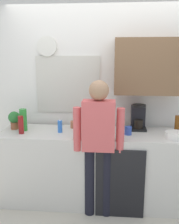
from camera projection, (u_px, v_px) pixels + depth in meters
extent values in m
plane|color=beige|center=(98.00, 213.00, 3.02)|extent=(8.00, 8.00, 0.00)
cube|color=beige|center=(100.00, 167.00, 3.21)|extent=(2.49, 0.64, 0.92)
cube|color=black|center=(120.00, 184.00, 2.87)|extent=(0.56, 0.02, 0.83)
cube|color=white|center=(102.00, 97.00, 3.44)|extent=(4.09, 0.10, 2.60)
cube|color=beige|center=(68.00, 85.00, 3.38)|extent=(0.86, 0.02, 0.76)
cube|color=#8CA5C6|center=(68.00, 85.00, 3.39)|extent=(0.80, 0.02, 0.70)
cube|color=brown|center=(149.00, 67.00, 3.09)|extent=(0.84, 0.32, 0.68)
cylinder|color=silver|center=(47.00, 46.00, 3.28)|extent=(0.26, 0.03, 0.26)
cube|color=black|center=(138.00, 129.00, 3.22)|extent=(0.20, 0.20, 0.03)
cube|color=black|center=(138.00, 116.00, 3.25)|extent=(0.18, 0.08, 0.28)
cylinder|color=black|center=(138.00, 124.00, 3.18)|extent=(0.11, 0.11, 0.11)
cylinder|color=black|center=(139.00, 106.00, 3.16)|extent=(0.17, 0.17, 0.03)
cylinder|color=brown|center=(177.00, 125.00, 3.02)|extent=(0.06, 0.06, 0.23)
cylinder|color=maroon|center=(21.00, 125.00, 3.05)|extent=(0.06, 0.06, 0.22)
cylinder|color=#2D8C33|center=(23.00, 120.00, 3.17)|extent=(0.09, 0.09, 0.28)
cylinder|color=black|center=(84.00, 122.00, 3.23)|extent=(0.06, 0.06, 0.18)
cylinder|color=#B26647|center=(73.00, 125.00, 3.30)|extent=(0.08, 0.08, 0.09)
cylinder|color=#3351B2|center=(128.00, 131.00, 3.02)|extent=(0.08, 0.08, 0.10)
cylinder|color=yellow|center=(98.00, 129.00, 3.12)|extent=(0.07, 0.07, 0.09)
cylinder|color=white|center=(175.00, 135.00, 2.87)|extent=(0.22, 0.22, 0.08)
cylinder|color=#9E5638|center=(15.00, 125.00, 3.26)|extent=(0.10, 0.10, 0.09)
sphere|color=#2D7233|center=(14.00, 117.00, 3.23)|extent=(0.15, 0.15, 0.15)
cylinder|color=blue|center=(60.00, 126.00, 3.10)|extent=(0.06, 0.06, 0.15)
cone|color=white|center=(60.00, 119.00, 3.08)|extent=(0.02, 0.02, 0.03)
cylinder|color=black|center=(90.00, 182.00, 2.93)|extent=(0.12, 0.12, 0.82)
cylinder|color=black|center=(107.00, 183.00, 2.92)|extent=(0.12, 0.12, 0.82)
cube|color=#D85959|center=(99.00, 125.00, 2.77)|extent=(0.36, 0.20, 0.56)
sphere|color=#A57A59|center=(99.00, 90.00, 2.69)|extent=(0.22, 0.22, 0.22)
cylinder|color=#D85959|center=(77.00, 129.00, 2.80)|extent=(0.09, 0.09, 0.50)
cylinder|color=#D85959|center=(120.00, 130.00, 2.76)|extent=(0.09, 0.09, 0.50)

